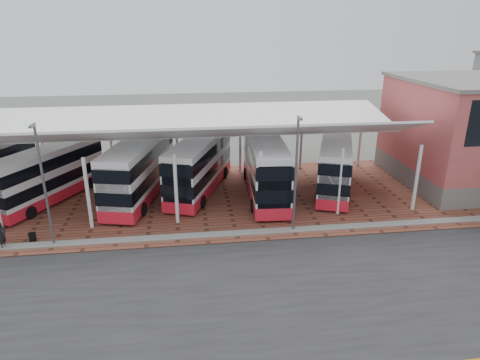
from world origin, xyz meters
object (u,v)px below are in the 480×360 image
(bus_3, at_px, (200,165))
(bus_5, at_px, (335,165))
(pedestrian, at_px, (2,235))
(bus_1, at_px, (48,175))
(bus_2, at_px, (140,169))
(bus_4, at_px, (265,167))

(bus_3, bearing_deg, bus_5, 14.50)
(bus_3, xyz_separation_m, pedestrian, (-12.93, -8.42, -1.39))
(bus_1, height_order, bus_3, bus_3)
(bus_2, bearing_deg, bus_3, 21.84)
(bus_4, relative_size, bus_5, 1.08)
(bus_5, distance_m, pedestrian, 25.51)
(bus_4, height_order, bus_5, bus_4)
(bus_1, bearing_deg, pedestrian, -67.48)
(pedestrian, bearing_deg, bus_2, -38.53)
(bus_2, height_order, bus_3, bus_2)
(bus_2, relative_size, bus_3, 1.05)
(bus_2, relative_size, bus_4, 1.01)
(bus_1, bearing_deg, bus_2, 27.50)
(bus_3, relative_size, bus_5, 1.04)
(pedestrian, bearing_deg, bus_1, 1.57)
(bus_1, height_order, pedestrian, bus_1)
(bus_3, height_order, bus_5, bus_3)
(bus_3, relative_size, bus_4, 0.96)
(bus_5, xyz_separation_m, pedestrian, (-24.40, -7.32, -1.30))
(bus_2, bearing_deg, pedestrian, -122.86)
(bus_2, xyz_separation_m, bus_3, (4.90, 0.73, -0.10))
(bus_5, bearing_deg, bus_4, -156.39)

